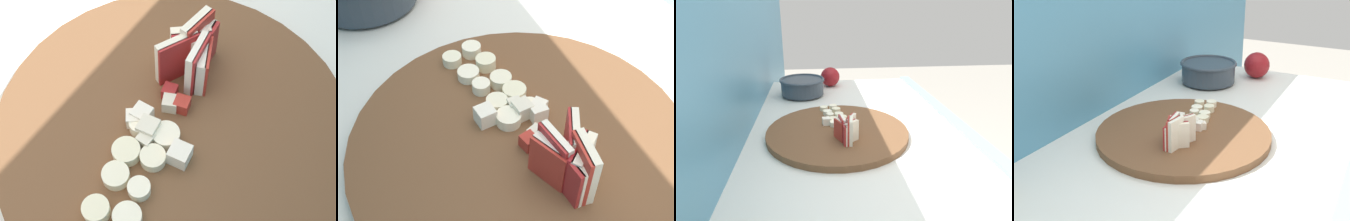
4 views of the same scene
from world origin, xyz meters
The scene contains 4 objects.
cutting_board centered at (0.09, 0.07, 0.93)m, with size 0.40×0.40×0.02m, color brown.
apple_wedge_fan centered at (0.01, 0.05, 0.97)m, with size 0.08×0.06×0.07m.
apple_dice_pile centered at (0.10, 0.06, 0.95)m, with size 0.08×0.09×0.02m.
banana_slice_rows centered at (0.18, 0.07, 0.95)m, with size 0.17×0.08×0.02m.
Camera 2 is at (-0.20, 0.21, 1.32)m, focal length 45.47 mm.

